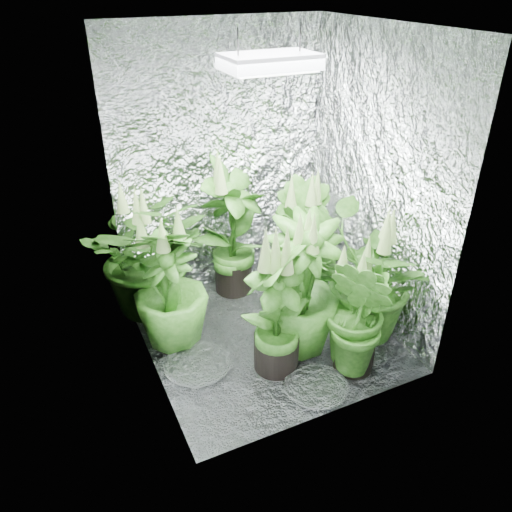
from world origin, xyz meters
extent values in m
plane|color=white|center=(0.00, 0.00, 0.00)|extent=(1.60, 1.60, 0.00)
cube|color=white|center=(0.00, 0.80, 1.00)|extent=(1.60, 0.02, 2.00)
cube|color=white|center=(0.00, -0.80, 1.00)|extent=(1.60, 0.02, 2.00)
cube|color=white|center=(-0.80, 0.00, 1.00)|extent=(0.02, 1.60, 2.00)
cube|color=white|center=(0.80, 0.00, 1.00)|extent=(0.02, 1.60, 2.00)
cube|color=white|center=(0.00, 0.00, 2.00)|extent=(1.60, 1.60, 0.01)
cube|color=gray|center=(0.00, 0.00, 1.83)|extent=(0.50, 0.30, 0.08)
cube|color=white|center=(0.00, 0.00, 1.79)|extent=(0.46, 0.26, 0.01)
cylinder|color=black|center=(-0.18, 0.00, 1.94)|extent=(0.01, 0.01, 0.13)
cylinder|color=black|center=(0.18, 0.00, 1.94)|extent=(0.01, 0.01, 0.13)
cylinder|color=black|center=(-0.64, 0.64, 0.12)|extent=(0.28, 0.28, 0.25)
cylinder|color=#422B19|center=(-0.64, 0.64, 0.23)|extent=(0.25, 0.25, 0.03)
imported|color=#17440D|center=(-0.64, 0.64, 0.50)|extent=(0.94, 0.94, 0.94)
cone|color=#6F924B|center=(-0.64, 0.64, 0.91)|extent=(0.09, 0.09, 0.25)
cylinder|color=black|center=(0.02, 0.64, 0.13)|extent=(0.29, 0.29, 0.26)
cylinder|color=#422B19|center=(0.02, 0.64, 0.25)|extent=(0.27, 0.27, 0.03)
imported|color=#17440D|center=(0.02, 0.64, 0.57)|extent=(0.78, 0.78, 1.07)
cone|color=#6F924B|center=(0.02, 0.64, 1.04)|extent=(0.09, 0.09, 0.26)
cylinder|color=black|center=(0.48, 0.32, 0.12)|extent=(0.27, 0.27, 0.24)
cylinder|color=#422B19|center=(0.48, 0.32, 0.23)|extent=(0.25, 0.25, 0.03)
imported|color=#17440D|center=(0.48, 0.32, 0.49)|extent=(0.68, 0.68, 0.92)
cone|color=#6F924B|center=(0.48, 0.32, 0.89)|extent=(0.09, 0.09, 0.24)
cylinder|color=black|center=(-0.60, 0.20, 0.13)|extent=(0.29, 0.29, 0.26)
cylinder|color=#422B19|center=(-0.60, 0.20, 0.24)|extent=(0.27, 0.27, 0.03)
imported|color=#17440D|center=(-0.60, 0.20, 0.48)|extent=(0.65, 0.65, 0.89)
cone|color=#6F924B|center=(-0.60, 0.20, 0.86)|extent=(0.09, 0.09, 0.26)
cylinder|color=black|center=(0.59, -0.31, 0.13)|extent=(0.28, 0.28, 0.25)
cylinder|color=#422B19|center=(0.59, -0.31, 0.24)|extent=(0.26, 0.26, 0.03)
imported|color=#17440D|center=(0.59, -0.31, 0.48)|extent=(0.82, 0.82, 0.91)
cone|color=#6F924B|center=(0.59, -0.31, 0.88)|extent=(0.09, 0.09, 0.25)
cylinder|color=black|center=(-0.08, -0.31, 0.13)|extent=(0.29, 0.29, 0.26)
cylinder|color=#422B19|center=(-0.08, -0.31, 0.24)|extent=(0.27, 0.27, 0.03)
imported|color=#17440D|center=(-0.08, -0.31, 0.48)|extent=(0.68, 0.68, 0.91)
cone|color=#6F924B|center=(-0.08, -0.31, 0.88)|extent=(0.09, 0.09, 0.26)
cylinder|color=black|center=(0.37, -0.53, 0.11)|extent=(0.25, 0.25, 0.23)
cylinder|color=#422B19|center=(0.37, -0.53, 0.21)|extent=(0.23, 0.23, 0.03)
imported|color=#17440D|center=(0.37, -0.53, 0.44)|extent=(0.46, 0.46, 0.82)
cone|color=#6F924B|center=(0.37, -0.53, 0.79)|extent=(0.08, 0.08, 0.23)
cylinder|color=black|center=(0.15, -0.20, 0.12)|extent=(0.27, 0.27, 0.24)
cylinder|color=#422B19|center=(0.15, -0.20, 0.23)|extent=(0.25, 0.25, 0.03)
imported|color=#17440D|center=(0.15, -0.20, 0.50)|extent=(0.65, 0.65, 0.94)
cone|color=#6F924B|center=(0.15, -0.20, 0.91)|extent=(0.09, 0.09, 0.24)
cylinder|color=black|center=(0.62, 0.56, 0.04)|extent=(0.15, 0.15, 0.09)
cylinder|color=black|center=(0.62, 0.56, 0.21)|extent=(0.13, 0.13, 0.11)
cylinder|color=#4C4C51|center=(0.56, 0.58, 0.21)|extent=(0.10, 0.31, 0.32)
torus|color=#4C4C51|center=(0.56, 0.58, 0.21)|extent=(0.10, 0.33, 0.33)
cube|color=white|center=(0.42, -0.56, 0.30)|extent=(0.06, 0.03, 0.09)
camera|label=1|loc=(-1.25, -2.49, 2.25)|focal=35.00mm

